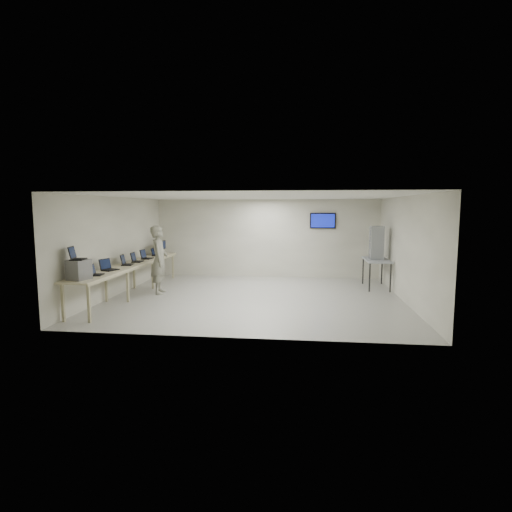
# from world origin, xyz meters

# --- Properties ---
(room) EXTENTS (8.01, 7.01, 2.81)m
(room) POSITION_xyz_m (0.03, 0.06, 1.41)
(room) COLOR #B8B6A3
(room) RESTS_ON ground
(workbench) EXTENTS (0.76, 6.00, 0.90)m
(workbench) POSITION_xyz_m (-3.59, 0.00, 0.83)
(workbench) COLOR #BFB680
(workbench) RESTS_ON ground
(equipment_box) EXTENTS (0.46, 0.50, 0.45)m
(equipment_box) POSITION_xyz_m (-3.65, -2.58, 1.12)
(equipment_box) COLOR slate
(equipment_box) RESTS_ON workbench
(laptop_on_box) EXTENTS (0.38, 0.43, 0.30)m
(laptop_on_box) POSITION_xyz_m (-3.71, -2.58, 1.42)
(laptop_on_box) COLOR black
(laptop_on_box) RESTS_ON equipment_box
(laptop_0) EXTENTS (0.32, 0.37, 0.26)m
(laptop_0) POSITION_xyz_m (-3.60, -1.99, 0.97)
(laptop_0) COLOR black
(laptop_0) RESTS_ON workbench
(laptop_1) EXTENTS (0.43, 0.45, 0.30)m
(laptop_1) POSITION_xyz_m (-3.65, -1.24, 0.98)
(laptop_1) COLOR black
(laptop_1) RESTS_ON workbench
(laptop_2) EXTENTS (0.37, 0.42, 0.30)m
(laptop_2) POSITION_xyz_m (-3.63, -0.24, 0.98)
(laptop_2) COLOR black
(laptop_2) RESTS_ON workbench
(laptop_3) EXTENTS (0.32, 0.38, 0.29)m
(laptop_3) POSITION_xyz_m (-3.62, 0.41, 0.97)
(laptop_3) COLOR black
(laptop_3) RESTS_ON workbench
(laptop_4) EXTENTS (0.33, 0.39, 0.30)m
(laptop_4) POSITION_xyz_m (-3.61, 1.15, 0.98)
(laptop_4) COLOR black
(laptop_4) RESTS_ON workbench
(laptop_5) EXTENTS (0.30, 0.35, 0.26)m
(laptop_5) POSITION_xyz_m (-3.63, 2.00, 0.97)
(laptop_5) COLOR black
(laptop_5) RESTS_ON workbench
(monitor_near) EXTENTS (0.20, 0.45, 0.44)m
(monitor_near) POSITION_xyz_m (-3.60, 2.22, 1.17)
(monitor_near) COLOR black
(monitor_near) RESTS_ON workbench
(monitor_far) EXTENTS (0.20, 0.46, 0.45)m
(monitor_far) POSITION_xyz_m (-3.60, 2.71, 1.17)
(monitor_far) COLOR black
(monitor_far) RESTS_ON workbench
(soldier) EXTENTS (0.62, 0.81, 1.99)m
(soldier) POSITION_xyz_m (-2.84, 0.26, 0.99)
(soldier) COLOR #646557
(soldier) RESTS_ON ground
(side_table) EXTENTS (0.70, 1.51, 0.90)m
(side_table) POSITION_xyz_m (3.60, 1.84, 0.83)
(side_table) COLOR #9399A0
(side_table) RESTS_ON ground
(storage_bins) EXTENTS (0.39, 0.43, 1.03)m
(storage_bins) POSITION_xyz_m (3.58, 1.84, 1.42)
(storage_bins) COLOR gray
(storage_bins) RESTS_ON side_table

